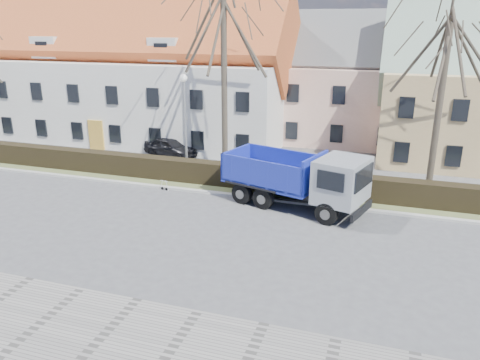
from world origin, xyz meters
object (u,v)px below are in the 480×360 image
(dump_truck, at_px, (290,177))
(streetlight, at_px, (185,126))
(parked_car_a, at_px, (170,147))
(cart_frame, at_px, (161,184))

(dump_truck, xyz_separation_m, streetlight, (-6.98, 2.80, 1.61))
(parked_car_a, bearing_deg, dump_truck, -108.67)
(dump_truck, bearing_deg, cart_frame, -164.50)
(cart_frame, bearing_deg, streetlight, 81.11)
(dump_truck, xyz_separation_m, parked_car_a, (-9.93, 6.61, -0.84))
(dump_truck, relative_size, streetlight, 1.22)
(dump_truck, height_order, parked_car_a, dump_truck)
(streetlight, bearing_deg, parked_car_a, 127.79)
(cart_frame, xyz_separation_m, parked_car_a, (-2.54, 6.44, 0.37))
(dump_truck, height_order, cart_frame, dump_truck)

